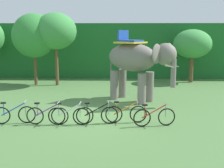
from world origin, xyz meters
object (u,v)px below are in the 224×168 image
object	(u,v)px
tree_center	(192,44)
bike_blue	(14,114)
bike_red	(154,117)
bike_orange	(126,113)
tree_far_right	(34,36)
bike_white	(69,116)
bike_black	(97,115)
bike_purple	(47,115)
tree_right	(56,31)
elephant	(137,60)

from	to	relation	value
tree_center	bike_blue	world-z (taller)	tree_center
bike_red	bike_blue	bearing A→B (deg)	178.12
bike_orange	bike_red	size ratio (longest dim) A/B	1.01
tree_far_right	bike_white	distance (m)	10.37
bike_blue	bike_orange	size ratio (longest dim) A/B	0.99
bike_black	bike_purple	bearing A→B (deg)	-176.56
bike_white	bike_purple	bearing A→B (deg)	177.94
bike_white	bike_red	size ratio (longest dim) A/B	1.01
bike_orange	tree_right	bearing A→B (deg)	118.17
tree_right	bike_blue	distance (m)	9.55
tree_center	elephant	bearing A→B (deg)	-124.70
tree_far_right	bike_orange	xyz separation A→B (m)	(6.18, -8.75, -3.04)
tree_right	bike_orange	size ratio (longest dim) A/B	2.93
tree_far_right	bike_orange	size ratio (longest dim) A/B	2.90
bike_purple	bike_black	bearing A→B (deg)	3.44
tree_far_right	bike_black	xyz separation A→B (m)	(5.00, -8.96, -3.04)
tree_center	bike_purple	xyz separation A→B (m)	(-8.17, -10.50, -2.42)
bike_white	bike_black	xyz separation A→B (m)	(1.11, 0.15, 0.00)
bike_white	bike_orange	size ratio (longest dim) A/B	1.00
elephant	bike_blue	world-z (taller)	elephant
bike_orange	tree_far_right	bearing A→B (deg)	125.20
tree_far_right	bike_white	bearing A→B (deg)	-66.89
tree_far_right	bike_blue	size ratio (longest dim) A/B	2.92
tree_right	elephant	xyz separation A→B (m)	(5.31, -4.81, -1.53)
tree_center	tree_right	bearing A→B (deg)	-171.31
tree_far_right	tree_center	world-z (taller)	tree_far_right
bike_red	bike_purple	bearing A→B (deg)	178.60
bike_black	tree_right	bearing A→B (deg)	111.37
bike_blue	bike_black	bearing A→B (deg)	0.66
tree_far_right	tree_center	bearing A→B (deg)	7.24
tree_far_right	bike_red	xyz separation A→B (m)	(7.29, -9.19, -3.04)
elephant	bike_purple	distance (m)	5.97
elephant	bike_red	bearing A→B (deg)	-83.96
tree_right	bike_purple	bearing A→B (deg)	-80.63
bike_purple	bike_black	size ratio (longest dim) A/B	1.00
tree_center	bike_orange	distance (m)	11.60
bike_blue	tree_far_right	bearing A→B (deg)	100.28
tree_right	bike_red	distance (m)	11.31
tree_center	elephant	world-z (taller)	tree_center
tree_far_right	bike_red	size ratio (longest dim) A/B	2.92
tree_center	bike_red	size ratio (longest dim) A/B	2.29
bike_purple	elephant	bearing A→B (deg)	47.83
bike_purple	tree_right	bearing A→B (deg)	99.37
bike_black	bike_red	distance (m)	2.29
bike_blue	bike_orange	bearing A→B (deg)	3.13
tree_right	bike_black	bearing A→B (deg)	-68.63
bike_red	bike_white	bearing A→B (deg)	178.77
tree_center	elephant	distance (m)	7.67
tree_far_right	bike_blue	bearing A→B (deg)	-79.72
tree_right	bike_blue	size ratio (longest dim) A/B	2.95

